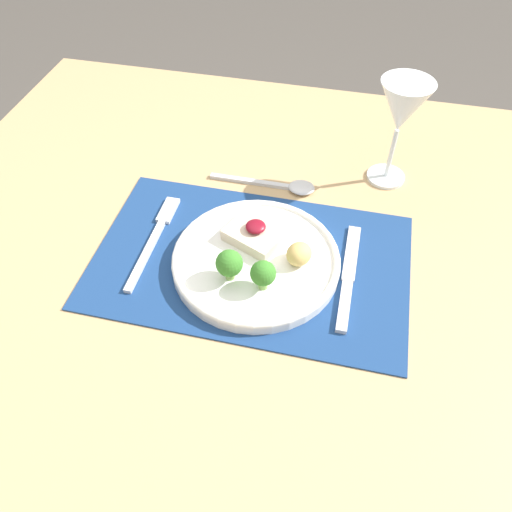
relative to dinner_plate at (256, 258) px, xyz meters
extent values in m
plane|color=#4C4742|center=(-0.01, 0.01, -0.79)|extent=(8.00, 8.00, 0.00)
cube|color=tan|center=(-0.01, 0.01, -0.03)|extent=(1.22, 1.10, 0.03)
cylinder|color=tan|center=(-0.55, 0.49, -0.42)|extent=(0.06, 0.06, 0.74)
cylinder|color=tan|center=(0.53, 0.49, -0.42)|extent=(0.06, 0.06, 0.74)
cube|color=navy|center=(-0.01, 0.01, -0.02)|extent=(0.50, 0.31, 0.00)
cylinder|color=white|center=(0.00, 0.00, -0.01)|extent=(0.26, 0.26, 0.02)
torus|color=white|center=(0.00, 0.00, 0.00)|extent=(0.26, 0.26, 0.01)
cube|color=beige|center=(-0.01, 0.04, 0.01)|extent=(0.11, 0.10, 0.02)
ellipsoid|color=maroon|center=(-0.01, 0.04, 0.03)|extent=(0.03, 0.03, 0.01)
cylinder|color=#84B256|center=(0.02, -0.05, 0.01)|extent=(0.01, 0.01, 0.02)
sphere|color=#387A28|center=(0.02, -0.05, 0.03)|extent=(0.04, 0.04, 0.04)
cylinder|color=#84B256|center=(-0.03, -0.05, 0.01)|extent=(0.01, 0.01, 0.02)
sphere|color=#387A28|center=(-0.03, -0.05, 0.03)|extent=(0.04, 0.04, 0.04)
ellipsoid|color=tan|center=(0.06, 0.00, 0.02)|extent=(0.05, 0.05, 0.03)
cube|color=silver|center=(-0.18, -0.02, -0.01)|extent=(0.01, 0.15, 0.01)
cube|color=silver|center=(-0.18, 0.08, -0.01)|extent=(0.02, 0.06, 0.01)
cube|color=silver|center=(0.14, -0.05, -0.01)|extent=(0.02, 0.10, 0.01)
cube|color=silver|center=(0.14, 0.06, -0.01)|extent=(0.02, 0.12, 0.00)
cube|color=silver|center=(-0.06, 0.20, -0.01)|extent=(0.15, 0.01, 0.01)
ellipsoid|color=silver|center=(0.04, 0.20, -0.01)|extent=(0.05, 0.04, 0.01)
cylinder|color=white|center=(0.19, 0.27, -0.01)|extent=(0.07, 0.07, 0.01)
cylinder|color=white|center=(0.19, 0.27, 0.04)|extent=(0.01, 0.01, 0.10)
cone|color=white|center=(0.19, 0.27, 0.13)|extent=(0.09, 0.09, 0.09)
camera|label=1|loc=(0.11, -0.50, 0.58)|focal=35.00mm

